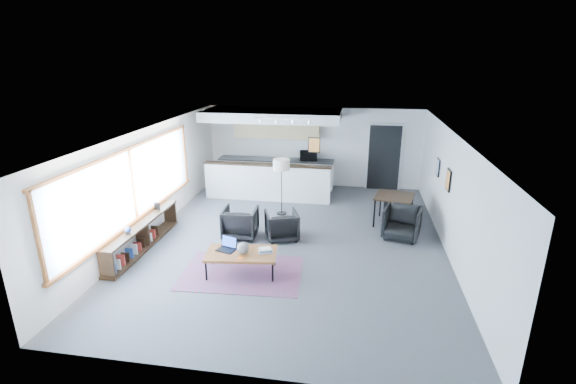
% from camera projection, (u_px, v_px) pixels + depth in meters
% --- Properties ---
extents(room, '(7.02, 9.02, 2.62)m').
position_uv_depth(room, '(293.00, 188.00, 9.58)').
color(room, '#49494B').
rests_on(room, ground).
extents(window, '(0.10, 5.95, 1.66)m').
position_uv_depth(window, '(133.00, 186.00, 9.22)').
color(window, '#8CBFFF').
rests_on(window, room).
extents(console, '(0.35, 3.00, 0.80)m').
position_uv_depth(console, '(142.00, 236.00, 9.42)').
color(console, black).
rests_on(console, floor).
extents(kitchenette, '(4.20, 1.96, 2.60)m').
position_uv_depth(kitchenette, '(273.00, 149.00, 13.22)').
color(kitchenette, white).
rests_on(kitchenette, floor).
extents(doorway, '(1.10, 0.12, 2.15)m').
position_uv_depth(doorway, '(384.00, 157.00, 13.44)').
color(doorway, black).
rests_on(doorway, room).
extents(track_light, '(1.60, 0.07, 0.15)m').
position_uv_depth(track_light, '(284.00, 120.00, 11.35)').
color(track_light, silver).
rests_on(track_light, room).
extents(wall_art_lower, '(0.03, 0.38, 0.48)m').
position_uv_depth(wall_art_lower, '(448.00, 180.00, 9.35)').
color(wall_art_lower, black).
rests_on(wall_art_lower, room).
extents(wall_art_upper, '(0.03, 0.34, 0.44)m').
position_uv_depth(wall_art_upper, '(438.00, 167.00, 10.58)').
color(wall_art_upper, black).
rests_on(wall_art_upper, room).
extents(kilim_rug, '(2.50, 1.77, 0.01)m').
position_uv_depth(kilim_rug, '(242.00, 273.00, 8.49)').
color(kilim_rug, '#5A314B').
rests_on(kilim_rug, floor).
extents(coffee_table, '(1.49, 0.93, 0.46)m').
position_uv_depth(coffee_table, '(241.00, 254.00, 8.36)').
color(coffee_table, brown).
rests_on(coffee_table, floor).
extents(laptop, '(0.43, 0.38, 0.26)m').
position_uv_depth(laptop, '(228.00, 246.00, 8.47)').
color(laptop, black).
rests_on(laptop, coffee_table).
extents(ceramic_pot, '(0.24, 0.24, 0.24)m').
position_uv_depth(ceramic_pot, '(243.00, 248.00, 8.26)').
color(ceramic_pot, gray).
rests_on(ceramic_pot, coffee_table).
extents(book_stack, '(0.34, 0.30, 0.09)m').
position_uv_depth(book_stack, '(265.00, 250.00, 8.36)').
color(book_stack, silver).
rests_on(book_stack, coffee_table).
extents(coaster, '(0.14, 0.14, 0.01)m').
position_uv_depth(coaster, '(240.00, 258.00, 8.11)').
color(coaster, '#E5590C').
rests_on(coaster, coffee_table).
extents(armchair_left, '(0.83, 0.79, 0.82)m').
position_uv_depth(armchair_left, '(240.00, 221.00, 10.04)').
color(armchair_left, black).
rests_on(armchair_left, floor).
extents(armchair_right, '(0.93, 0.90, 0.76)m').
position_uv_depth(armchair_right, '(282.00, 224.00, 9.95)').
color(armchair_right, black).
rests_on(armchair_right, floor).
extents(floor_lamp, '(0.53, 0.53, 1.57)m').
position_uv_depth(floor_lamp, '(281.00, 167.00, 11.19)').
color(floor_lamp, black).
rests_on(floor_lamp, floor).
extents(dining_table, '(1.11, 1.11, 0.78)m').
position_uv_depth(dining_table, '(394.00, 198.00, 10.71)').
color(dining_table, black).
rests_on(dining_table, floor).
extents(dining_chair_near, '(0.84, 0.81, 0.72)m').
position_uv_depth(dining_chair_near, '(402.00, 224.00, 10.00)').
color(dining_chair_near, black).
rests_on(dining_chair_near, floor).
extents(dining_chair_far, '(0.64, 0.60, 0.62)m').
position_uv_depth(dining_chair_far, '(397.00, 209.00, 11.09)').
color(dining_chair_far, black).
rests_on(dining_chair_far, floor).
extents(microwave, '(0.58, 0.38, 0.37)m').
position_uv_depth(microwave, '(308.00, 155.00, 13.55)').
color(microwave, black).
rests_on(microwave, kitchenette).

